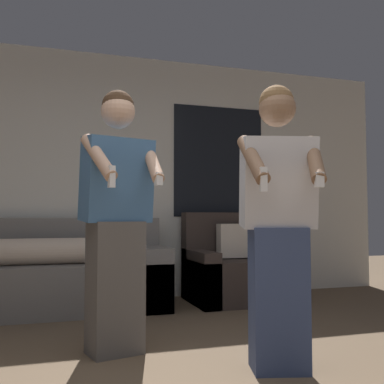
{
  "coord_description": "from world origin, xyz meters",
  "views": [
    {
      "loc": [
        -0.57,
        -1.78,
        0.89
      ],
      "look_at": [
        0.27,
        0.91,
        1.05
      ],
      "focal_mm": 42.0,
      "sensor_mm": 36.0,
      "label": 1
    }
  ],
  "objects_px": {
    "couch": "(61,277)",
    "person_left": "(117,218)",
    "person_right": "(278,224)",
    "armchair": "(235,271)"
  },
  "relations": [
    {
      "from": "couch",
      "to": "person_left",
      "type": "height_order",
      "value": "person_left"
    },
    {
      "from": "person_right",
      "to": "couch",
      "type": "bearing_deg",
      "value": 118.87
    },
    {
      "from": "couch",
      "to": "person_left",
      "type": "bearing_deg",
      "value": -78.39
    },
    {
      "from": "couch",
      "to": "person_left",
      "type": "distance_m",
      "value": 1.65
    },
    {
      "from": "person_left",
      "to": "person_right",
      "type": "relative_size",
      "value": 1.04
    },
    {
      "from": "armchair",
      "to": "person_right",
      "type": "relative_size",
      "value": 0.59
    },
    {
      "from": "couch",
      "to": "armchair",
      "type": "distance_m",
      "value": 1.78
    },
    {
      "from": "person_left",
      "to": "person_right",
      "type": "xyz_separation_m",
      "value": [
        0.86,
        -0.61,
        -0.04
      ]
    },
    {
      "from": "couch",
      "to": "person_left",
      "type": "relative_size",
      "value": 1.14
    },
    {
      "from": "couch",
      "to": "person_right",
      "type": "bearing_deg",
      "value": -61.13
    }
  ]
}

